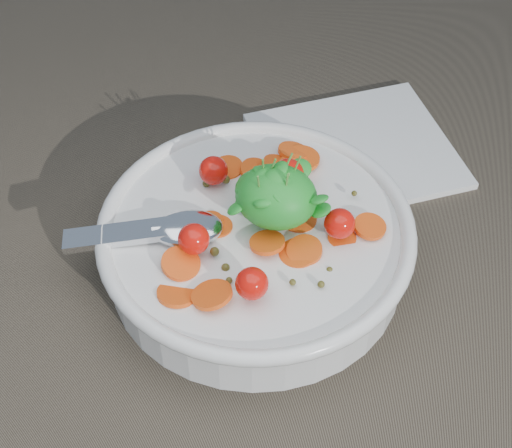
# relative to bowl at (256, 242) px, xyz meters

# --- Properties ---
(ground) EXTENTS (6.00, 6.00, 0.00)m
(ground) POSITION_rel_bowl_xyz_m (-0.01, -0.00, -0.03)
(ground) COLOR brown
(ground) RESTS_ON ground
(bowl) EXTENTS (0.28, 0.26, 0.11)m
(bowl) POSITION_rel_bowl_xyz_m (0.00, 0.00, 0.00)
(bowl) COLOR white
(bowl) RESTS_ON ground
(napkin) EXTENTS (0.24, 0.23, 0.01)m
(napkin) POSITION_rel_bowl_xyz_m (0.06, 0.16, -0.03)
(napkin) COLOR white
(napkin) RESTS_ON ground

